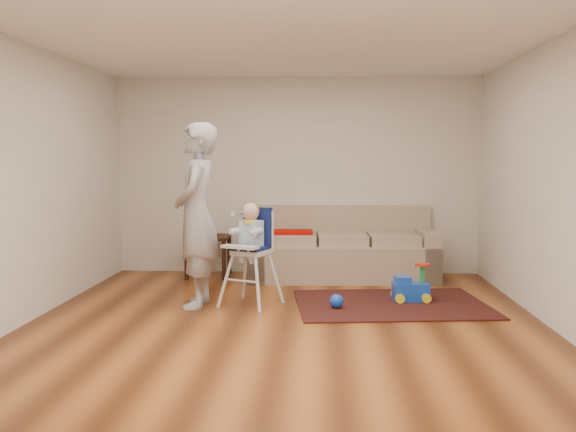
{
  "coord_description": "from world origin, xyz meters",
  "views": [
    {
      "loc": [
        0.35,
        -6.13,
        1.58
      ],
      "look_at": [
        0.0,
        0.4,
        1.0
      ],
      "focal_mm": 40.0,
      "sensor_mm": 36.0,
      "label": 1
    }
  ],
  "objects_px": {
    "side_table": "(209,256)",
    "high_chair": "(251,256)",
    "ride_on_toy": "(411,282)",
    "sofa": "(342,243)",
    "toy_ball": "(337,301)",
    "adult": "(197,215)"
  },
  "relations": [
    {
      "from": "sofa",
      "to": "toy_ball",
      "type": "height_order",
      "value": "sofa"
    },
    {
      "from": "sofa",
      "to": "high_chair",
      "type": "height_order",
      "value": "high_chair"
    },
    {
      "from": "sofa",
      "to": "ride_on_toy",
      "type": "bearing_deg",
      "value": -64.5
    },
    {
      "from": "toy_ball",
      "to": "adult",
      "type": "height_order",
      "value": "adult"
    },
    {
      "from": "side_table",
      "to": "ride_on_toy",
      "type": "relative_size",
      "value": 1.32
    },
    {
      "from": "side_table",
      "to": "ride_on_toy",
      "type": "distance_m",
      "value": 2.9
    },
    {
      "from": "side_table",
      "to": "high_chair",
      "type": "relative_size",
      "value": 0.49
    },
    {
      "from": "ride_on_toy",
      "to": "side_table",
      "type": "bearing_deg",
      "value": 144.81
    },
    {
      "from": "ride_on_toy",
      "to": "toy_ball",
      "type": "xyz_separation_m",
      "value": [
        -0.83,
        -0.4,
        -0.14
      ]
    },
    {
      "from": "ride_on_toy",
      "to": "sofa",
      "type": "bearing_deg",
      "value": 112.37
    },
    {
      "from": "sofa",
      "to": "ride_on_toy",
      "type": "distance_m",
      "value": 1.57
    },
    {
      "from": "side_table",
      "to": "high_chair",
      "type": "height_order",
      "value": "high_chair"
    },
    {
      "from": "ride_on_toy",
      "to": "toy_ball",
      "type": "bearing_deg",
      "value": -159.56
    },
    {
      "from": "side_table",
      "to": "adult",
      "type": "bearing_deg",
      "value": -83.76
    },
    {
      "from": "sofa",
      "to": "toy_ball",
      "type": "xyz_separation_m",
      "value": [
        -0.11,
        -1.77,
        -0.38
      ]
    },
    {
      "from": "toy_ball",
      "to": "high_chair",
      "type": "relative_size",
      "value": 0.13
    },
    {
      "from": "sofa",
      "to": "high_chair",
      "type": "xyz_separation_m",
      "value": [
        -1.03,
        -1.6,
        0.07
      ]
    },
    {
      "from": "ride_on_toy",
      "to": "high_chair",
      "type": "bearing_deg",
      "value": -177.9
    },
    {
      "from": "high_chair",
      "to": "adult",
      "type": "bearing_deg",
      "value": -146.24
    },
    {
      "from": "sofa",
      "to": "adult",
      "type": "relative_size",
      "value": 1.26
    },
    {
      "from": "sofa",
      "to": "toy_ball",
      "type": "relative_size",
      "value": 16.89
    },
    {
      "from": "side_table",
      "to": "high_chair",
      "type": "xyz_separation_m",
      "value": [
        0.76,
        -1.67,
        0.26
      ]
    }
  ]
}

